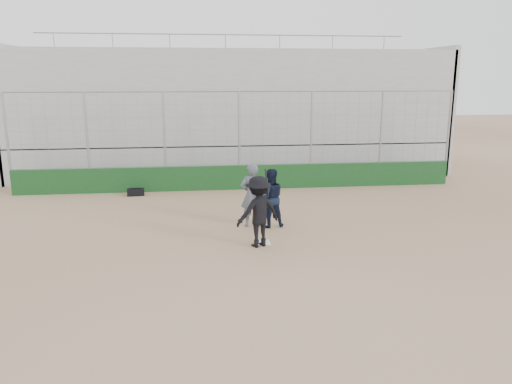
{
  "coord_description": "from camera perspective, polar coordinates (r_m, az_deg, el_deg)",
  "views": [
    {
      "loc": [
        -1.8,
        -13.21,
        4.55
      ],
      "look_at": [
        0.0,
        1.4,
        1.15
      ],
      "focal_mm": 35.0,
      "sensor_mm": 36.0,
      "label": 1
    }
  ],
  "objects": [
    {
      "name": "bleachers",
      "position": [
        25.28,
        -2.96,
        9.3
      ],
      "size": [
        20.25,
        6.7,
        6.98
      ],
      "color": "#999999",
      "rests_on": "ground"
    },
    {
      "name": "batter_at_plate",
      "position": [
        13.58,
        0.26,
        -2.24
      ],
      "size": [
        1.45,
        1.16,
        2.09
      ],
      "color": "black",
      "rests_on": "ground"
    },
    {
      "name": "catcher_crouched",
      "position": [
        15.37,
        1.64,
        -1.83
      ],
      "size": [
        0.99,
        0.82,
        1.23
      ],
      "color": "black",
      "rests_on": "ground"
    },
    {
      "name": "umpire",
      "position": [
        15.4,
        -0.46,
        -0.72
      ],
      "size": [
        0.73,
        0.49,
        1.79
      ],
      "primitive_type": "imported",
      "rotation": [
        0.0,
        0.0,
        3.13
      ],
      "color": "#4B515F",
      "rests_on": "ground"
    },
    {
      "name": "home_plate",
      "position": [
        14.09,
        0.7,
        -5.79
      ],
      "size": [
        0.44,
        0.44,
        0.02
      ],
      "primitive_type": "cube",
      "color": "white",
      "rests_on": "ground"
    },
    {
      "name": "equipment_bag",
      "position": [
        20.13,
        -13.58,
        -0.01
      ],
      "size": [
        0.67,
        0.32,
        0.32
      ],
      "color": "black",
      "rests_on": "ground"
    },
    {
      "name": "ground",
      "position": [
        14.09,
        0.7,
        -5.84
      ],
      "size": [
        90.0,
        90.0,
        0.0
      ],
      "primitive_type": "plane",
      "color": "#816046",
      "rests_on": "ground"
    },
    {
      "name": "backstop",
      "position": [
        20.61,
        -1.9,
        2.96
      ],
      "size": [
        18.1,
        0.25,
        4.04
      ],
      "color": "#123816",
      "rests_on": "ground"
    }
  ]
}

